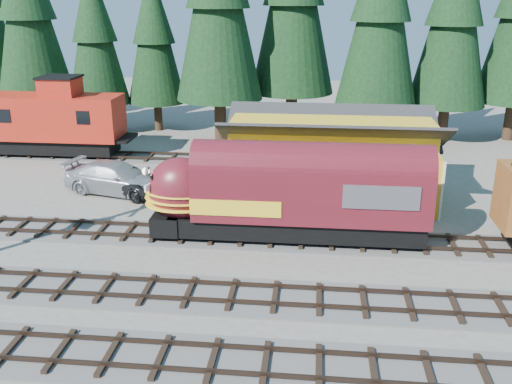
# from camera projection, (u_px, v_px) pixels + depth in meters

# --- Properties ---
(ground) EXTENTS (120.00, 120.00, 0.00)m
(ground) POSITION_uv_depth(u_px,v_px,m) (332.00, 279.00, 25.07)
(ground) COLOR #6B665B
(ground) RESTS_ON ground
(track_spur) EXTENTS (32.00, 3.20, 0.33)m
(track_spur) POSITION_uv_depth(u_px,v_px,m) (194.00, 159.00, 42.92)
(track_spur) COLOR #4C4947
(track_spur) RESTS_ON ground
(depot) EXTENTS (12.80, 7.00, 5.30)m
(depot) POSITION_uv_depth(u_px,v_px,m) (331.00, 152.00, 33.94)
(depot) COLOR gold
(depot) RESTS_ON ground
(conifer_backdrop) EXTENTS (80.49, 23.75, 17.58)m
(conifer_backdrop) POSITION_uv_depth(u_px,v_px,m) (387.00, 10.00, 44.37)
(conifer_backdrop) COLOR black
(conifer_backdrop) RESTS_ON ground
(locomotive) EXTENTS (14.23, 2.83, 3.87)m
(locomotive) POSITION_uv_depth(u_px,v_px,m) (280.00, 197.00, 28.31)
(locomotive) COLOR black
(locomotive) RESTS_ON ground
(caboose) EXTENTS (10.88, 3.16, 5.66)m
(caboose) POSITION_uv_depth(u_px,v_px,m) (51.00, 120.00, 43.08)
(caboose) COLOR black
(caboose) RESTS_ON ground
(pickup_truck_a) EXTENTS (6.52, 4.85, 1.64)m
(pickup_truck_a) POSITION_uv_depth(u_px,v_px,m) (127.00, 180.00, 35.61)
(pickup_truck_a) COLOR black
(pickup_truck_a) RESTS_ON ground
(pickup_truck_b) EXTENTS (7.10, 4.08, 1.94)m
(pickup_truck_b) POSITION_uv_depth(u_px,v_px,m) (117.00, 178.00, 35.57)
(pickup_truck_b) COLOR #A2A4A9
(pickup_truck_b) RESTS_ON ground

